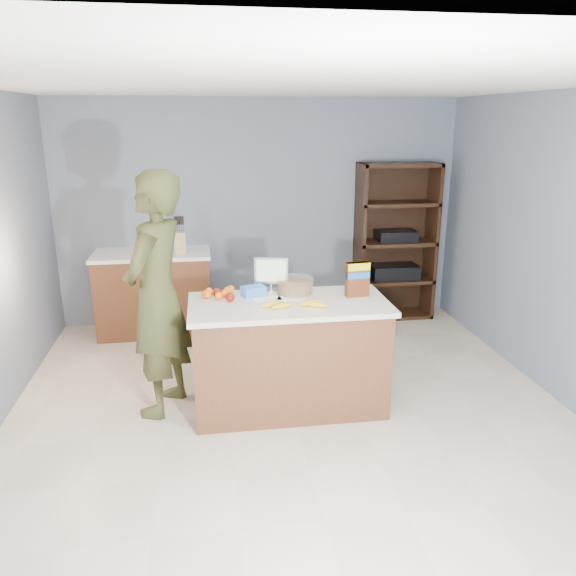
{
  "coord_description": "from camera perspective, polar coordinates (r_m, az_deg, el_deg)",
  "views": [
    {
      "loc": [
        -0.62,
        -3.81,
        2.27
      ],
      "look_at": [
        0.0,
        0.35,
        1.0
      ],
      "focal_mm": 35.0,
      "sensor_mm": 36.0,
      "label": 1
    }
  ],
  "objects": [
    {
      "name": "person",
      "position": [
        4.45,
        -13.16,
        -0.76
      ],
      "size": [
        0.69,
        0.82,
        1.92
      ],
      "primitive_type": "imported",
      "rotation": [
        0.0,
        0.0,
        -1.96
      ],
      "color": "#3C3E1E",
      "rests_on": "ground"
    },
    {
      "name": "salad_bowl",
      "position": [
        4.58,
        0.73,
        0.14
      ],
      "size": [
        0.3,
        0.3,
        0.13
      ],
      "color": "#267219",
      "rests_on": "counter_peninsula"
    },
    {
      "name": "apples",
      "position": [
        4.47,
        -6.57,
        -0.69
      ],
      "size": [
        0.17,
        0.22,
        0.07
      ],
      "color": "maroon",
      "rests_on": "counter_peninsula"
    },
    {
      "name": "knife_block",
      "position": [
        6.09,
        -10.9,
        4.65
      ],
      "size": [
        0.12,
        0.1,
        0.31
      ],
      "color": "tan",
      "rests_on": "back_cabinet"
    },
    {
      "name": "tv",
      "position": [
        4.63,
        -1.72,
        1.64
      ],
      "size": [
        0.28,
        0.12,
        0.28
      ],
      "color": "silver",
      "rests_on": "counter_peninsula"
    },
    {
      "name": "blue_carton",
      "position": [
        4.53,
        -3.54,
        -0.31
      ],
      "size": [
        0.21,
        0.18,
        0.08
      ],
      "primitive_type": "cube",
      "rotation": [
        0.0,
        0.0,
        0.36
      ],
      "color": "blue",
      "rests_on": "counter_peninsula"
    },
    {
      "name": "envelopes",
      "position": [
        4.45,
        -0.88,
        -1.11
      ],
      "size": [
        0.43,
        0.17,
        0.0
      ],
      "color": "white",
      "rests_on": "counter_peninsula"
    },
    {
      "name": "walls",
      "position": [
        3.91,
        0.77,
        7.7
      ],
      "size": [
        4.52,
        5.02,
        2.51
      ],
      "color": "slate",
      "rests_on": "ground"
    },
    {
      "name": "cereal_box",
      "position": [
        4.51,
        7.06,
        1.15
      ],
      "size": [
        0.19,
        0.09,
        0.28
      ],
      "color": "#592B14",
      "rests_on": "counter_peninsula"
    },
    {
      "name": "bananas",
      "position": [
        4.26,
        0.7,
        -1.68
      ],
      "size": [
        0.52,
        0.17,
        0.04
      ],
      "color": "yellow",
      "rests_on": "counter_peninsula"
    },
    {
      "name": "floor",
      "position": [
        4.48,
        0.68,
        -13.66
      ],
      "size": [
        4.5,
        5.0,
        0.02
      ],
      "primitive_type": "cube",
      "color": "beige",
      "rests_on": "ground"
    },
    {
      "name": "back_cabinet",
      "position": [
        6.3,
        -13.4,
        -0.42
      ],
      "size": [
        1.24,
        0.62,
        0.9
      ],
      "color": "brown",
      "rests_on": "ground"
    },
    {
      "name": "shelving_unit",
      "position": [
        6.68,
        10.69,
        4.38
      ],
      "size": [
        0.9,
        0.4,
        1.8
      ],
      "color": "black",
      "rests_on": "ground"
    },
    {
      "name": "oranges",
      "position": [
        4.54,
        -7.15,
        -0.48
      ],
      "size": [
        0.27,
        0.23,
        0.06
      ],
      "color": "orange",
      "rests_on": "counter_peninsula"
    },
    {
      "name": "counter_peninsula",
      "position": [
        4.55,
        0.09,
        -7.24
      ],
      "size": [
        1.56,
        0.76,
        0.9
      ],
      "color": "brown",
      "rests_on": "ground"
    }
  ]
}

